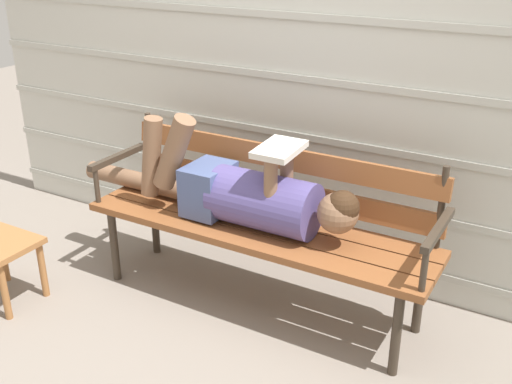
% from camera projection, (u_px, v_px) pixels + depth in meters
% --- Properties ---
extents(ground_plane, '(12.00, 12.00, 0.00)m').
position_uv_depth(ground_plane, '(244.00, 314.00, 3.07)').
color(ground_plane, gray).
extents(house_siding, '(4.41, 0.08, 2.49)m').
position_uv_depth(house_siding, '(306.00, 47.00, 3.08)').
color(house_siding, beige).
rests_on(house_siding, ground).
extents(park_bench, '(1.80, 0.47, 0.85)m').
position_uv_depth(park_bench, '(263.00, 213.00, 3.03)').
color(park_bench, brown).
rests_on(park_bench, ground).
extents(reclining_person, '(1.66, 0.28, 0.53)m').
position_uv_depth(reclining_person, '(242.00, 192.00, 2.96)').
color(reclining_person, '#514784').
extents(footstool, '(0.38, 0.30, 0.35)m').
position_uv_depth(footstool, '(0.00, 252.00, 3.10)').
color(footstool, '#9E6638').
rests_on(footstool, ground).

